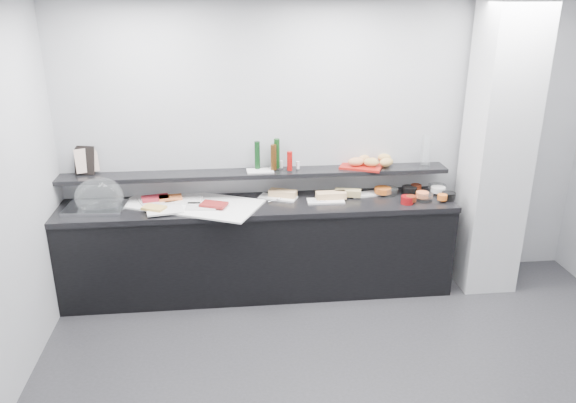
{
  "coord_description": "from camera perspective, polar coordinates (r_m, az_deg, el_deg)",
  "views": [
    {
      "loc": [
        -0.93,
        -3.1,
        2.72
      ],
      "look_at": [
        -0.45,
        1.45,
        1.0
      ],
      "focal_mm": 35.0,
      "sensor_mm": 36.0,
      "label": 1
    }
  ],
  "objects": [
    {
      "name": "bowl_black_fruit",
      "position": [
        5.42,
        16.01,
        0.54
      ],
      "size": [
        0.15,
        0.15,
        0.07
      ],
      "primitive_type": "cylinder",
      "rotation": [
        0.0,
        0.0,
        0.2
      ],
      "color": "black",
      "rests_on": "counter_top"
    },
    {
      "name": "wall_shelf",
      "position": [
        5.23,
        -3.22,
        2.87
      ],
      "size": [
        3.6,
        0.25,
        0.04
      ],
      "primitive_type": "cube",
      "color": "black",
      "rests_on": "back_wall"
    },
    {
      "name": "bottle_green_a",
      "position": [
        5.23,
        -3.14,
        4.73
      ],
      "size": [
        0.06,
        0.06,
        0.26
      ],
      "primitive_type": "cylinder",
      "rotation": [
        0.0,
        0.0,
        -0.26
      ],
      "color": "black",
      "rests_on": "condiment_tray"
    },
    {
      "name": "buffet_cabinet",
      "position": [
        5.33,
        -2.97,
        -4.95
      ],
      "size": [
        3.6,
        0.6,
        0.85
      ],
      "primitive_type": "cube",
      "color": "black",
      "rests_on": "ground"
    },
    {
      "name": "bread_roll_ne",
      "position": [
        5.5,
        9.76,
        4.39
      ],
      "size": [
        0.15,
        0.11,
        0.08
      ],
      "primitive_type": "ellipsoid",
      "rotation": [
        0.0,
        0.0,
        -0.28
      ],
      "color": "tan",
      "rests_on": "bread_tray"
    },
    {
      "name": "condiment_tray",
      "position": [
        5.22,
        -2.86,
        3.14
      ],
      "size": [
        0.25,
        0.16,
        0.01
      ],
      "primitive_type": "cube",
      "rotation": [
        0.0,
        0.0,
        0.04
      ],
      "color": "white",
      "rests_on": "wall_shelf"
    },
    {
      "name": "back_wall",
      "position": [
        5.36,
        4.19,
        5.75
      ],
      "size": [
        5.0,
        0.02,
        2.7
      ],
      "primitive_type": "cube",
      "color": "#ABAEB2",
      "rests_on": "ground"
    },
    {
      "name": "fill_black_fruit",
      "position": [
        5.34,
        15.4,
        0.43
      ],
      "size": [
        0.12,
        0.12,
        0.05
      ],
      "primitive_type": "cylinder",
      "rotation": [
        0.0,
        0.0,
        -0.41
      ],
      "color": "orange",
      "rests_on": "bowl_black_fruit"
    },
    {
      "name": "bread_roll_midw",
      "position": [
        5.34,
        6.94,
        4.03
      ],
      "size": [
        0.16,
        0.11,
        0.08
      ],
      "primitive_type": "ellipsoid",
      "rotation": [
        0.0,
        0.0,
        0.1
      ],
      "color": "#D0814F",
      "rests_on": "bread_tray"
    },
    {
      "name": "bread_roll_mide",
      "position": [
        5.36,
        8.52,
        4.02
      ],
      "size": [
        0.14,
        0.11,
        0.08
      ],
      "primitive_type": "ellipsoid",
      "rotation": [
        0.0,
        0.0,
        0.28
      ],
      "color": "#B77E46",
      "rests_on": "bread_tray"
    },
    {
      "name": "bread_roll_s",
      "position": [
        5.37,
        9.96,
        3.96
      ],
      "size": [
        0.17,
        0.14,
        0.08
      ],
      "primitive_type": "ellipsoid",
      "rotation": [
        0.0,
        0.0,
        0.4
      ],
      "color": "tan",
      "rests_on": "bread_tray"
    },
    {
      "name": "bread_tray",
      "position": [
        5.38,
        7.46,
        3.57
      ],
      "size": [
        0.46,
        0.4,
        0.02
      ],
      "primitive_type": "cube",
      "rotation": [
        0.0,
        0.0,
        -0.42
      ],
      "color": "#A01611",
      "rests_on": "wall_shelf"
    },
    {
      "name": "sandwich_food_right",
      "position": [
        5.29,
        6.1,
        0.89
      ],
      "size": [
        0.26,
        0.15,
        0.06
      ],
      "primitive_type": "cube",
      "rotation": [
        0.0,
        0.0,
        -0.24
      ],
      "color": "tan",
      "rests_on": "sandwich_plate_right"
    },
    {
      "name": "shaker_salt",
      "position": [
        5.27,
        -0.69,
        3.81
      ],
      "size": [
        0.04,
        0.04,
        0.07
      ],
      "primitive_type": "cylinder",
      "rotation": [
        0.0,
        0.0,
        0.32
      ],
      "color": "white",
      "rests_on": "condiment_tray"
    },
    {
      "name": "bottle_brown",
      "position": [
        5.19,
        -1.48,
        4.52
      ],
      "size": [
        0.07,
        0.07,
        0.24
      ],
      "primitive_type": "cylinder",
      "rotation": [
        0.0,
        0.0,
        -0.3
      ],
      "color": "#3D230B",
      "rests_on": "condiment_tray"
    },
    {
      "name": "bowl_glass_cream",
      "position": [
        5.6,
        14.91,
        1.32
      ],
      "size": [
        0.2,
        0.2,
        0.07
      ],
      "primitive_type": "cylinder",
      "rotation": [
        0.0,
        0.0,
        -0.17
      ],
      "color": "white",
      "rests_on": "counter_top"
    },
    {
      "name": "platter_meat_b",
      "position": [
        5.05,
        -8.77,
        -0.5
      ],
      "size": [
        0.29,
        0.21,
        0.01
      ],
      "primitive_type": "cube",
      "rotation": [
        0.0,
        0.0,
        -0.1
      ],
      "color": "silver",
      "rests_on": "linen_runner"
    },
    {
      "name": "food_cheese",
      "position": [
        5.05,
        -13.46,
        -0.63
      ],
      "size": [
        0.23,
        0.19,
        0.02
      ],
      "primitive_type": "cube",
      "rotation": [
        0.0,
        0.0,
        -0.43
      ],
      "color": "#DAB054",
      "rests_on": "platter_cheese"
    },
    {
      "name": "tongs_right",
      "position": [
        5.28,
        5.92,
        0.56
      ],
      "size": [
        0.14,
        0.09,
        0.01
      ],
      "primitive_type": "cylinder",
      "rotation": [
        0.0,
        1.57,
        0.57
      ],
      "color": "#AAADB1",
      "rests_on": "sandwich_plate_right"
    },
    {
      "name": "linen_runner",
      "position": [
        5.17,
        -9.74,
        -0.21
      ],
      "size": [
        1.35,
        1.04,
        0.01
      ],
      "primitive_type": "cube",
      "rotation": [
        0.0,
        0.0,
        -0.43
      ],
      "color": "white",
      "rests_on": "counter_top"
    },
    {
      "name": "cloche_base",
      "position": [
        5.24,
        -18.95,
        -0.65
      ],
      "size": [
        0.54,
        0.38,
        0.04
      ],
      "primitive_type": "cube",
      "rotation": [
        0.0,
        0.0,
        -0.07
      ],
      "color": "silver",
      "rests_on": "counter_top"
    },
    {
      "name": "bread_roll_nw",
      "position": [
        5.43,
        7.73,
        4.29
      ],
      "size": [
        0.14,
        0.12,
        0.08
      ],
      "primitive_type": "ellipsoid",
      "rotation": [
        0.0,
        0.0,
        0.41
      ],
      "color": "tan",
      "rests_on": "bread_tray"
    },
    {
      "name": "sandwich_plate_right",
      "position": [
        5.39,
        7.96,
        0.75
      ],
      "size": [
        0.34,
        0.19,
        0.01
      ],
      "primitive_type": "cube",
      "rotation": [
        0.0,
        0.0,
        0.19
      ],
      "color": "white",
      "rests_on": "counter_top"
    },
    {
      "name": "platter_cheese",
      "position": [
        5.02,
        -12.39,
        -0.88
      ],
      "size": [
        0.35,
        0.26,
        0.01
      ],
      "primitive_type": "cube",
      "rotation": [
        0.0,
        0.0,
        0.18
      ],
      "color": "white",
      "rests_on": "linen_runner"
    },
    {
      "name": "fill_glass_fruit",
      "position": [
        5.4,
        9.61,
        1.14
      ],
      "size": [
        0.18,
        0.18,
        0.05
      ],
      "primitive_type": "cylinder",
      "rotation": [
        0.0,
        0.0,
        -0.18
      ],
      "color": "#CD5C1C",
      "rests_on": "bowl_glass_fruit"
    },
    {
      "name": "fill_glass_cream",
      "position": [
        5.53,
        15.0,
        1.19
      ],
      "size": [
        0.14,
        0.14,
        0.05
      ],
      "primitive_type": "cylinder",
      "rotation": [
        0.0,
        0.0,
        0.0
      ],
      "color": "silver",
      "rests_on": "bowl_glass_cream"
    },
    {
      "name": "fill_black_jam",
      "position": [
        5.55,
        12.88,
        1.44
      ],
      "size": [
        0.13,
        0.13,
        0.05
      ],
      "primitive_type": "cylinder",
      "rotation": [
        0.0,
        0.0,
        0.32
      ],
      "color": "#571B0C",
      "rests_on": "bowl_black_jam"
    },
    {
      "name": "bread_roll_sw",
      "position": [
        5.34,
        8.45,
        3.96
      ],
      "size": [
        0.16,
        0.13,
        0.08
      ],
      "primitive_type": "ellipsoid",
      "rotation": [
        0.0,
        0.0,
        -0.3
      ],
      "color": "#BC9048",
      "rests_on": "bread_tray"
    },
    {
      "name": "column",
      "position": [
        5.51,
        20.47,
        4.89
      ],
      "size": [
        0.5,
        0.5,
        2.7
      ],
      "primitive_type": "cube",
      "color": "silver",
      "rests_on": "ground"
    },
    {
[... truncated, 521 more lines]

